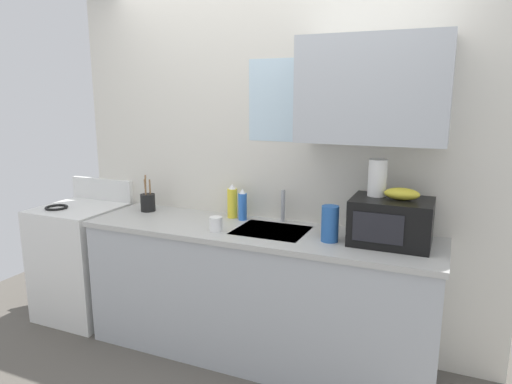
{
  "coord_description": "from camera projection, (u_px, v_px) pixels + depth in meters",
  "views": [
    {
      "loc": [
        1.15,
        -2.65,
        1.76
      ],
      "look_at": [
        0.0,
        0.0,
        1.15
      ],
      "focal_mm": 32.16,
      "sensor_mm": 36.0,
      "label": 1
    }
  ],
  "objects": [
    {
      "name": "banana_bunch",
      "position": [
        402.0,
        194.0,
        2.63
      ],
      "size": [
        0.2,
        0.11,
        0.07
      ],
      "primitive_type": "ellipsoid",
      "color": "gold",
      "rests_on": "microwave"
    },
    {
      "name": "utensil_crock",
      "position": [
        148.0,
        202.0,
        3.46
      ],
      "size": [
        0.11,
        0.11,
        0.28
      ],
      "color": "black",
      "rests_on": "counter_unit"
    },
    {
      "name": "stove_range",
      "position": [
        83.0,
        260.0,
        3.69
      ],
      "size": [
        0.6,
        0.6,
        1.08
      ],
      "color": "white",
      "rests_on": "ground"
    },
    {
      "name": "kitchen_wall_assembly",
      "position": [
        290.0,
        156.0,
        3.14
      ],
      "size": [
        3.13,
        0.42,
        2.5
      ],
      "color": "silver",
      "rests_on": "ground"
    },
    {
      "name": "dish_soap_bottle_yellow",
      "position": [
        232.0,
        202.0,
        3.27
      ],
      "size": [
        0.07,
        0.07,
        0.24
      ],
      "color": "yellow",
      "rests_on": "counter_unit"
    },
    {
      "name": "counter_unit",
      "position": [
        256.0,
        292.0,
        3.09
      ],
      "size": [
        2.36,
        0.63,
        0.9
      ],
      "color": "#B2B7BC",
      "rests_on": "ground"
    },
    {
      "name": "mug_white",
      "position": [
        216.0,
        224.0,
        2.95
      ],
      "size": [
        0.08,
        0.08,
        0.09
      ],
      "primitive_type": "cylinder",
      "color": "white",
      "rests_on": "counter_unit"
    },
    {
      "name": "sink_faucet",
      "position": [
        283.0,
        206.0,
        3.15
      ],
      "size": [
        0.03,
        0.03,
        0.23
      ],
      "primitive_type": "cylinder",
      "color": "#B2B5BA",
      "rests_on": "counter_unit"
    },
    {
      "name": "paper_towel_roll",
      "position": [
        377.0,
        178.0,
        2.72
      ],
      "size": [
        0.11,
        0.11,
        0.22
      ],
      "primitive_type": "cylinder",
      "color": "white",
      "rests_on": "microwave"
    },
    {
      "name": "dish_soap_bottle_blue",
      "position": [
        243.0,
        205.0,
        3.21
      ],
      "size": [
        0.06,
        0.06,
        0.22
      ],
      "color": "blue",
      "rests_on": "counter_unit"
    },
    {
      "name": "cereal_canister",
      "position": [
        330.0,
        224.0,
        2.74
      ],
      "size": [
        0.1,
        0.1,
        0.22
      ],
      "primitive_type": "cylinder",
      "color": "#2659A5",
      "rests_on": "counter_unit"
    },
    {
      "name": "microwave",
      "position": [
        391.0,
        221.0,
        2.69
      ],
      "size": [
        0.46,
        0.35,
        0.27
      ],
      "color": "black",
      "rests_on": "counter_unit"
    }
  ]
}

